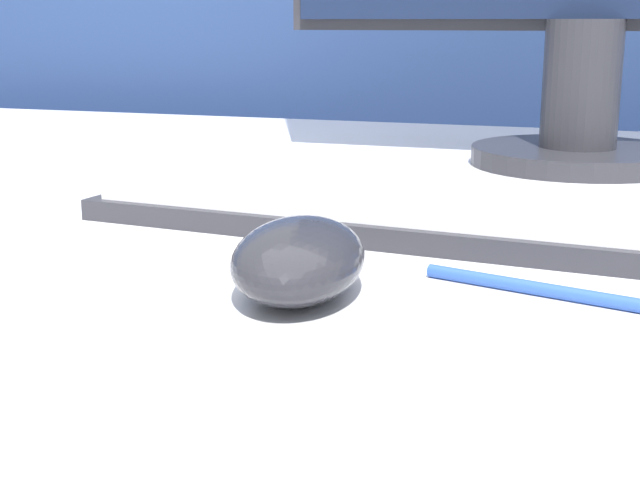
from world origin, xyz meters
TOP-DOWN VIEW (x-y plane):
  - partition_panel at (0.00, 0.72)m, footprint 5.00×0.03m
  - computer_mouse_near at (0.08, -0.28)m, footprint 0.09×0.13m
  - keyboard at (0.08, -0.10)m, footprint 0.45×0.18m
  - pen at (0.21, -0.24)m, footprint 0.13×0.04m

SIDE VIEW (x-z plane):
  - partition_panel at x=0.00m, z-range 0.00..1.10m
  - pen at x=0.21m, z-range 0.72..0.73m
  - keyboard at x=0.08m, z-range 0.72..0.74m
  - computer_mouse_near at x=0.08m, z-range 0.72..0.76m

